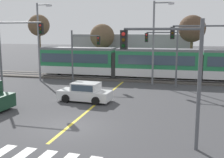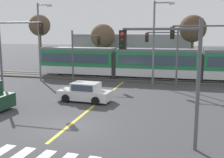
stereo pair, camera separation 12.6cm
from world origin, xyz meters
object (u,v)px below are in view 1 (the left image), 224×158
light_rail_tram (156,62)px  street_lamp_centre (155,38)px  street_lamp_west (40,38)px  bare_tree_east (192,29)px  traffic_light_far_right (166,49)px  traffic_light_near_right (172,65)px  bare_tree_far_west (39,26)px  bare_tree_west (102,36)px  traffic_light_mid_left (14,45)px  traffic_light_mid_right (209,49)px  traffic_light_far_left (82,49)px  sedan_crossing (85,93)px

light_rail_tram → street_lamp_centre: bearing=-88.8°
street_lamp_west → bare_tree_east: (16.50, 7.63, 0.99)m
traffic_light_far_right → traffic_light_near_right: 15.12m
street_lamp_west → bare_tree_far_west: (-4.12, 7.51, 1.48)m
bare_tree_west → traffic_light_far_right: bearing=-44.5°
traffic_light_mid_left → traffic_light_near_right: (13.50, -8.12, -0.40)m
traffic_light_mid_right → bare_tree_far_west: bearing=145.5°
street_lamp_centre → bare_tree_east: (3.78, 7.06, 0.98)m
traffic_light_mid_left → street_lamp_west: 7.56m
street_lamp_centre → bare_tree_east: size_ratio=1.14×
traffic_light_far_left → traffic_light_mid_right: (12.36, -7.16, 0.58)m
bare_tree_far_west → bare_tree_west: (8.90, 1.01, -1.44)m
traffic_light_far_left → street_lamp_west: street_lamp_west is taller
street_lamp_centre → traffic_light_near_right: bearing=-81.8°
traffic_light_near_right → street_lamp_west: 21.62m
light_rail_tram → bare_tree_far_west: 17.81m
light_rail_tram → bare_tree_east: bare_tree_east is taller
light_rail_tram → traffic_light_mid_right: size_ratio=4.34×
street_lamp_centre → bare_tree_east: street_lamp_centre is taller
light_rail_tram → street_lamp_west: size_ratio=3.26×
sedan_crossing → traffic_light_mid_left: 7.54m
traffic_light_far_left → bare_tree_east: bare_tree_east is taller
street_lamp_west → bare_tree_east: street_lamp_west is taller
traffic_light_near_right → traffic_light_mid_right: size_ratio=0.94×
sedan_crossing → bare_tree_east: bare_tree_east is taller
traffic_light_far_left → traffic_light_near_right: traffic_light_near_right is taller
traffic_light_far_right → traffic_light_mid_left: size_ratio=0.89×
traffic_light_near_right → street_lamp_centre: bearing=98.2°
traffic_light_mid_left → traffic_light_mid_right: 15.78m
traffic_light_far_left → bare_tree_west: bearing=91.3°
light_rail_tram → street_lamp_centre: (0.06, -2.77, 2.79)m
light_rail_tram → bare_tree_east: 6.88m
light_rail_tram → sedan_crossing: bearing=-112.0°
traffic_light_far_left → traffic_light_near_right: (10.07, -15.43, 0.35)m
traffic_light_mid_left → street_lamp_centre: bearing=35.4°
street_lamp_west → bare_tree_west: size_ratio=1.31×
street_lamp_centre → bare_tree_far_west: bearing=157.6°
traffic_light_far_right → bare_tree_far_west: (-18.00, 7.95, 2.46)m
bare_tree_east → street_lamp_west: bearing=-155.2°
traffic_light_mid_right → traffic_light_mid_left: bearing=-179.5°
traffic_light_far_left → traffic_light_mid_right: traffic_light_mid_right is taller
traffic_light_mid_right → traffic_light_near_right: bearing=-105.4°
light_rail_tram → traffic_light_far_right: (1.22, -3.77, 1.80)m
traffic_light_far_left → traffic_light_far_right: (8.91, -0.35, 0.19)m
sedan_crossing → traffic_light_far_right: bearing=52.4°
traffic_light_near_right → bare_tree_far_west: bearing=129.8°
traffic_light_mid_left → sedan_crossing: bearing=-4.8°
sedan_crossing → bare_tree_west: bare_tree_west is taller
traffic_light_far_right → traffic_light_mid_left: (-12.33, -6.95, 0.56)m
bare_tree_east → bare_tree_west: bearing=175.7°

